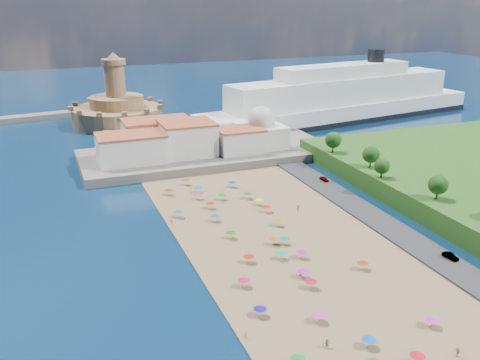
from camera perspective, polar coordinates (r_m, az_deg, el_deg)
name	(u,v)px	position (r m, az deg, el deg)	size (l,w,h in m)	color
ground	(262,247)	(127.02, 2.39, -7.11)	(700.00, 700.00, 0.00)	#071938
terrace	(208,154)	(193.73, -3.45, 2.76)	(90.00, 36.00, 3.00)	#59544C
jetty	(130,138)	(221.87, -11.67, 4.45)	(18.00, 70.00, 2.40)	#59544C
waterfront_buildings	(171,140)	(189.25, -7.32, 4.24)	(57.00, 29.00, 11.00)	silver
domed_building	(261,131)	(196.71, 2.26, 5.29)	(16.00, 16.00, 15.00)	silver
fortress	(117,110)	(249.58, -12.96, 7.27)	(40.00, 40.00, 32.40)	#A67D53
cruise_ship	(342,101)	(255.34, 10.80, 8.32)	(147.68, 43.94, 31.92)	black
beach_parasols	(276,255)	(118.69, 3.82, -7.97)	(32.14, 112.69, 2.20)	gray
beachgoers	(282,267)	(115.99, 4.52, -9.24)	(36.04, 82.67, 1.86)	tan
parked_cars	(418,236)	(135.76, 18.44, -5.70)	(2.37, 73.11, 1.43)	gray
hillside_trees	(452,191)	(142.62, 21.65, -1.05)	(16.62, 108.19, 7.87)	#382314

